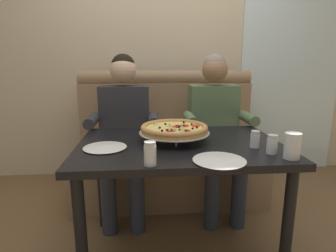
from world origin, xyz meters
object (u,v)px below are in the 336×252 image
object	(u,v)px
dining_table	(180,158)
plate_near_left	(105,146)
shaker_pepper_flakes	(150,155)
plate_near_right	(219,159)
drinking_glass	(292,147)
shaker_oregano	(255,140)
shaker_parmesan	(272,146)
diner_left	(124,126)
diner_right	(216,124)
pizza	(174,129)
booth_bench	(168,151)

from	to	relation	value
dining_table	plate_near_left	distance (m)	0.45
shaker_pepper_flakes	plate_near_right	distance (m)	0.34
shaker_pepper_flakes	drinking_glass	world-z (taller)	drinking_glass
dining_table	shaker_oregano	distance (m)	0.45
shaker_pepper_flakes	shaker_parmesan	bearing A→B (deg)	10.48
diner_left	diner_right	distance (m)	0.75
shaker_pepper_flakes	plate_near_right	bearing A→B (deg)	4.37
dining_table	pizza	xyz separation A→B (m)	(-0.03, 0.04, 0.17)
booth_bench	diner_left	size ratio (longest dim) A/B	1.30
diner_left	pizza	xyz separation A→B (m)	(0.34, -0.57, 0.10)
dining_table	diner_right	size ratio (longest dim) A/B	0.94
shaker_parmesan	plate_near_right	bearing A→B (deg)	-163.07
dining_table	diner_left	bearing A→B (deg)	121.38
diner_right	shaker_oregano	distance (m)	0.74
shaker_pepper_flakes	plate_near_left	distance (m)	0.38
booth_bench	diner_left	bearing A→B (deg)	-144.45
pizza	shaker_parmesan	bearing A→B (deg)	-29.93
booth_bench	shaker_parmesan	size ratio (longest dim) A/B	16.51
diner_right	plate_near_left	bearing A→B (deg)	-139.57
drinking_glass	shaker_oregano	bearing A→B (deg)	119.41
booth_bench	plate_near_left	distance (m)	1.10
diner_right	plate_near_right	bearing A→B (deg)	-103.22
diner_right	shaker_pepper_flakes	xyz separation A→B (m)	(-0.56, -0.97, 0.08)
plate_near_right	diner_right	bearing A→B (deg)	76.78
plate_near_right	shaker_pepper_flakes	bearing A→B (deg)	-175.63
drinking_glass	plate_near_left	bearing A→B (deg)	165.38
booth_bench	plate_near_left	world-z (taller)	booth_bench
diner_right	pizza	distance (m)	0.70
shaker_pepper_flakes	plate_near_left	bearing A→B (deg)	131.21
pizza	drinking_glass	size ratio (longest dim) A/B	3.25
plate_near_left	diner_right	bearing A→B (deg)	40.43
plate_near_left	dining_table	bearing A→B (deg)	9.64
pizza	shaker_parmesan	size ratio (longest dim) A/B	4.24
booth_bench	plate_near_left	bearing A→B (deg)	-114.36
drinking_glass	diner_right	bearing A→B (deg)	98.96
booth_bench	diner_left	distance (m)	0.55
plate_near_left	drinking_glass	world-z (taller)	drinking_glass
shaker_oregano	drinking_glass	world-z (taller)	drinking_glass
pizza	drinking_glass	distance (m)	0.66
shaker_parmesan	diner_right	bearing A→B (deg)	95.62
shaker_oregano	shaker_pepper_flakes	distance (m)	0.64
diner_left	diner_right	bearing A→B (deg)	0.00
shaker_parmesan	shaker_oregano	xyz separation A→B (m)	(-0.05, 0.11, -0.00)
drinking_glass	diner_left	bearing A→B (deg)	133.76
diner_left	shaker_parmesan	bearing A→B (deg)	-45.66
diner_right	plate_near_left	world-z (taller)	diner_right
pizza	shaker_oregano	xyz separation A→B (m)	(0.44, -0.17, -0.03)
plate_near_right	booth_bench	bearing A→B (deg)	97.16
dining_table	plate_near_right	bearing A→B (deg)	-65.30
shaker_oregano	plate_near_left	world-z (taller)	shaker_oregano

